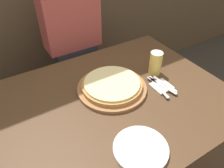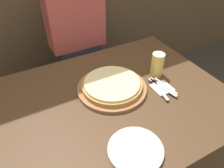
% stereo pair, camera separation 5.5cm
% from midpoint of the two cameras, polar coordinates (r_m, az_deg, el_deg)
% --- Properties ---
extents(dining_table, '(1.40, 1.02, 0.76)m').
position_cam_midpoint_polar(dining_table, '(1.50, -2.12, -15.07)').
color(dining_table, '#4C331E').
rests_on(dining_table, ground_plane).
extents(pizza_on_board, '(0.41, 0.41, 0.06)m').
position_cam_midpoint_polar(pizza_on_board, '(1.27, -1.23, -0.53)').
color(pizza_on_board, '#99663D').
rests_on(pizza_on_board, dining_table).
extents(beer_glass, '(0.08, 0.08, 0.15)m').
position_cam_midpoint_polar(beer_glass, '(1.40, 10.24, 5.60)').
color(beer_glass, '#E5C65B').
rests_on(beer_glass, dining_table).
extents(dinner_plate, '(0.25, 0.25, 0.02)m').
position_cam_midpoint_polar(dinner_plate, '(1.01, 5.89, -16.48)').
color(dinner_plate, silver).
rests_on(dinner_plate, dining_table).
extents(napkin_stack, '(0.11, 0.11, 0.01)m').
position_cam_midpoint_polar(napkin_stack, '(1.33, 11.63, -0.63)').
color(napkin_stack, silver).
rests_on(napkin_stack, dining_table).
extents(fork, '(0.05, 0.21, 0.00)m').
position_cam_midpoint_polar(fork, '(1.31, 10.85, -0.71)').
color(fork, silver).
rests_on(fork, napkin_stack).
extents(dinner_knife, '(0.06, 0.21, 0.00)m').
position_cam_midpoint_polar(dinner_knife, '(1.32, 11.68, -0.34)').
color(dinner_knife, silver).
rests_on(dinner_knife, napkin_stack).
extents(spoon, '(0.03, 0.18, 0.00)m').
position_cam_midpoint_polar(spoon, '(1.34, 12.48, 0.01)').
color(spoon, silver).
rests_on(spoon, napkin_stack).
extents(diner_person, '(0.42, 0.20, 1.36)m').
position_cam_midpoint_polar(diner_person, '(1.84, -10.70, 7.82)').
color(diner_person, '#33333D').
rests_on(diner_person, ground_plane).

